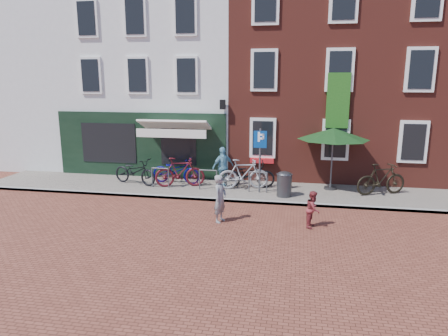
% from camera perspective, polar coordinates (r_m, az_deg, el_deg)
% --- Properties ---
extents(ground, '(80.00, 80.00, 0.00)m').
position_cam_1_polar(ground, '(14.95, 2.38, -4.93)').
color(ground, brown).
extents(sidewalk, '(24.00, 3.00, 0.10)m').
position_cam_1_polar(sidewalk, '(16.27, 6.62, -3.37)').
color(sidewalk, slate).
rests_on(sidewalk, ground).
extents(building_stucco, '(8.00, 8.00, 9.00)m').
position_cam_1_polar(building_stucco, '(22.25, -8.02, 12.45)').
color(building_stucco, silver).
rests_on(building_stucco, ground).
extents(building_brick_mid, '(6.00, 8.00, 10.00)m').
position_cam_1_polar(building_brick_mid, '(21.13, 10.82, 13.71)').
color(building_brick_mid, maroon).
rests_on(building_brick_mid, ground).
extents(building_brick_right, '(6.00, 8.00, 10.00)m').
position_cam_1_polar(building_brick_right, '(21.97, 27.05, 12.55)').
color(building_brick_right, maroon).
rests_on(building_brick_right, ground).
extents(filler_left, '(7.00, 8.00, 9.00)m').
position_cam_1_polar(filler_left, '(25.61, -24.50, 11.47)').
color(filler_left, silver).
rests_on(filler_left, ground).
extents(litter_bin, '(0.56, 0.56, 1.03)m').
position_cam_1_polar(litter_bin, '(15.45, 8.48, -2.05)').
color(litter_bin, '#38383B').
rests_on(litter_bin, sidewalk).
extents(parking_sign, '(0.50, 0.07, 2.51)m').
position_cam_1_polar(parking_sign, '(15.61, 5.09, 2.55)').
color(parking_sign, '#4C4C4F').
rests_on(parking_sign, sidewalk).
extents(parasol, '(2.80, 2.80, 2.58)m').
position_cam_1_polar(parasol, '(16.51, 15.15, 4.97)').
color(parasol, '#4C4C4F').
rests_on(parasol, sidewalk).
extents(woman, '(0.51, 0.64, 1.52)m').
position_cam_1_polar(woman, '(12.83, -0.54, -4.33)').
color(woman, gray).
rests_on(woman, ground).
extents(boy, '(0.55, 0.64, 1.14)m').
position_cam_1_polar(boy, '(12.74, 12.42, -5.67)').
color(boy, maroon).
rests_on(boy, ground).
extents(cafe_person, '(1.00, 0.93, 1.65)m').
position_cam_1_polar(cafe_person, '(16.59, -0.13, 0.15)').
color(cafe_person, '#6AABC2').
rests_on(cafe_person, sidewalk).
extents(bicycle_0, '(2.22, 1.33, 1.10)m').
position_cam_1_polar(bicycle_0, '(17.44, -12.42, -0.46)').
color(bicycle_0, black).
rests_on(bicycle_0, sidewalk).
extents(bicycle_1, '(2.12, 1.14, 1.22)m').
position_cam_1_polar(bicycle_1, '(16.71, -6.22, -0.59)').
color(bicycle_1, '#4F1017').
rests_on(bicycle_1, sidewalk).
extents(bicycle_2, '(2.15, 0.90, 1.10)m').
position_cam_1_polar(bicycle_2, '(17.28, -6.74, -0.37)').
color(bicycle_2, '#050658').
rests_on(bicycle_2, sidewalk).
extents(bicycle_3, '(2.12, 1.11, 1.22)m').
position_cam_1_polar(bicycle_3, '(16.30, 2.75, -0.86)').
color(bicycle_3, '#969698').
rests_on(bicycle_3, sidewalk).
extents(bicycle_4, '(2.19, 1.05, 1.10)m').
position_cam_1_polar(bicycle_4, '(16.55, 3.52, -0.88)').
color(bicycle_4, black).
rests_on(bicycle_4, sidewalk).
extents(bicycle_5, '(2.10, 1.33, 1.22)m').
position_cam_1_polar(bicycle_5, '(16.59, 21.26, -1.47)').
color(bicycle_5, black).
rests_on(bicycle_5, sidewalk).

